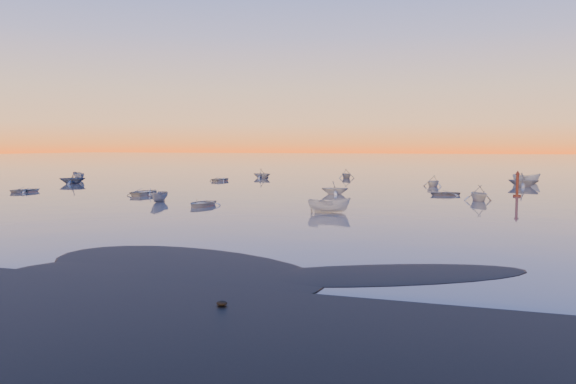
% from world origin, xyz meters
% --- Properties ---
extents(ground, '(600.00, 600.00, 0.00)m').
position_xyz_m(ground, '(0.00, 100.00, 0.00)').
color(ground, '#645953').
rests_on(ground, ground).
extents(mud_lobes, '(140.00, 6.00, 0.07)m').
position_xyz_m(mud_lobes, '(0.00, -1.00, 0.01)').
color(mud_lobes, black).
rests_on(mud_lobes, ground).
extents(moored_fleet, '(124.00, 58.00, 1.20)m').
position_xyz_m(moored_fleet, '(0.00, 53.00, 0.00)').
color(moored_fleet, beige).
rests_on(moored_fleet, ground).
extents(boat_near_center, '(2.56, 4.10, 1.32)m').
position_xyz_m(boat_near_center, '(9.01, 24.00, 0.00)').
color(boat_near_center, beige).
rests_on(boat_near_center, ground).
extents(boat_near_right, '(4.09, 2.98, 1.30)m').
position_xyz_m(boat_near_right, '(21.87, 39.33, 0.00)').
color(boat_near_right, beige).
rests_on(boat_near_right, ground).
extents(channel_marker, '(0.89, 0.89, 3.15)m').
position_xyz_m(channel_marker, '(26.21, 46.08, 1.24)').
color(channel_marker, '#491A0F').
rests_on(channel_marker, ground).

